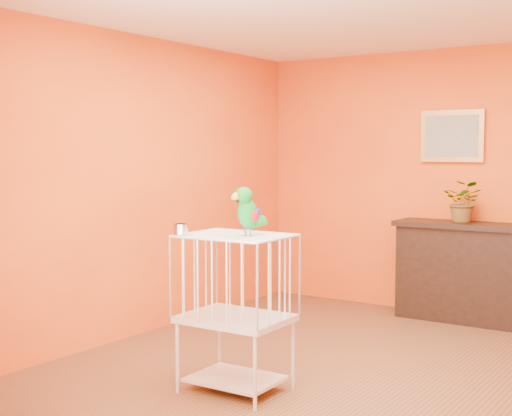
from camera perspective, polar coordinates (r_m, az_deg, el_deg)
The scene contains 8 objects.
ground at distance 5.36m, azimuth 7.19°, elevation -12.87°, with size 4.50×4.50×0.00m, color brown.
room_shell at distance 5.11m, azimuth 7.36°, elevation 4.32°, with size 4.50×4.50×4.50m.
console_cabinet at distance 7.02m, azimuth 16.17°, elevation -4.92°, with size 1.26×0.45×0.94m.
potted_plant at distance 6.97m, azimuth 16.35°, elevation 0.15°, with size 0.35×0.39×0.31m, color #26722D.
framed_picture at distance 7.17m, azimuth 15.40°, elevation 5.57°, with size 0.62×0.04×0.50m.
birdcage at distance 4.78m, azimuth -1.65°, elevation -8.20°, with size 0.69×0.54×1.05m.
feed_cup at distance 4.70m, azimuth -6.06°, elevation -1.69°, with size 0.10×0.10×0.07m, color silver.
parrot at distance 4.64m, azimuth -0.68°, elevation -0.21°, with size 0.17×0.29×0.32m.
Camera 1 is at (2.30, -4.57, 1.60)m, focal length 50.00 mm.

